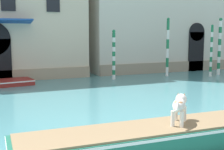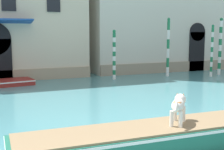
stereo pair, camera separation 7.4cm
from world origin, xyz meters
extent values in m
cube|color=beige|center=(-1.21, 22.24, 6.00)|extent=(11.76, 6.00, 12.00)
cube|color=tan|center=(-1.21, 19.19, 0.42)|extent=(11.76, 0.16, 0.83)
cube|color=black|center=(1.93, 19.20, 5.83)|extent=(0.97, 0.10, 1.70)
cube|color=#1E4C99|center=(-1.55, 18.54, 4.26)|extent=(3.66, 1.40, 0.29)
cube|color=gray|center=(12.44, 19.19, 0.45)|extent=(13.78, 0.16, 0.89)
cube|color=black|center=(14.88, 19.18, 1.76)|extent=(1.61, 0.14, 3.51)
cylinder|color=black|center=(14.88, 19.18, 3.51)|extent=(1.61, 0.14, 1.61)
cube|color=#1E6651|center=(1.57, 3.96, 0.34)|extent=(8.55, 1.98, 0.68)
cube|color=white|center=(1.57, 3.96, 0.62)|extent=(8.58, 2.01, 0.08)
cube|color=#8C7251|center=(1.57, 3.96, 0.71)|extent=(8.29, 1.84, 0.06)
cylinder|color=silver|center=(2.48, 4.21, 0.98)|extent=(0.12, 0.12, 0.48)
cylinder|color=silver|center=(2.68, 4.03, 0.98)|extent=(0.12, 0.12, 0.48)
cylinder|color=silver|center=(2.03, 3.71, 0.98)|extent=(0.12, 0.12, 0.48)
cylinder|color=silver|center=(2.22, 3.53, 0.98)|extent=(0.12, 0.12, 0.48)
ellipsoid|color=silver|center=(2.35, 3.87, 1.32)|extent=(0.88, 0.91, 0.38)
ellipsoid|color=#AD7042|center=(2.26, 3.77, 1.43)|extent=(0.46, 0.47, 0.13)
sphere|color=silver|center=(2.68, 4.23, 1.41)|extent=(0.36, 0.36, 0.36)
cone|color=#AD7042|center=(2.61, 4.29, 1.54)|extent=(0.11, 0.11, 0.14)
cone|color=#AD7042|center=(2.76, 4.16, 1.54)|extent=(0.11, 0.11, 0.14)
cylinder|color=silver|center=(2.02, 3.50, 1.38)|extent=(0.27, 0.29, 0.26)
cylinder|color=white|center=(10.56, 17.22, 0.37)|extent=(0.22, 0.22, 0.74)
cylinder|color=#1E7247|center=(10.56, 17.22, 1.10)|extent=(0.22, 0.22, 0.74)
cylinder|color=white|center=(10.56, 17.22, 1.84)|extent=(0.22, 0.22, 0.74)
cylinder|color=#1E7247|center=(10.56, 17.22, 2.57)|extent=(0.22, 0.22, 0.74)
cylinder|color=white|center=(10.56, 17.22, 3.31)|extent=(0.22, 0.22, 0.74)
cylinder|color=#1E7247|center=(10.56, 17.22, 4.05)|extent=(0.22, 0.22, 0.74)
sphere|color=#1E7247|center=(10.56, 17.22, 4.51)|extent=(0.23, 0.23, 0.23)
cylinder|color=white|center=(5.98, 17.39, 0.17)|extent=(0.23, 0.23, 0.35)
cylinder|color=#1E7247|center=(5.98, 17.39, 0.52)|extent=(0.23, 0.23, 0.35)
cylinder|color=white|center=(5.98, 17.39, 0.87)|extent=(0.23, 0.23, 0.35)
cylinder|color=#1E7247|center=(5.98, 17.39, 1.21)|extent=(0.23, 0.23, 0.35)
cylinder|color=white|center=(5.98, 17.39, 1.56)|extent=(0.23, 0.23, 0.35)
cylinder|color=#1E7247|center=(5.98, 17.39, 1.91)|extent=(0.23, 0.23, 0.35)
cylinder|color=white|center=(5.98, 17.39, 2.25)|extent=(0.23, 0.23, 0.35)
cylinder|color=#1E7247|center=(5.98, 17.39, 2.60)|extent=(0.23, 0.23, 0.35)
cylinder|color=white|center=(5.98, 17.39, 2.94)|extent=(0.23, 0.23, 0.35)
cylinder|color=#1E7247|center=(5.98, 17.39, 3.29)|extent=(0.23, 0.23, 0.35)
sphere|color=#1E7247|center=(5.98, 17.39, 3.57)|extent=(0.24, 0.24, 0.24)
cylinder|color=white|center=(15.02, 16.35, 0.25)|extent=(0.25, 0.25, 0.49)
cylinder|color=#1E7247|center=(15.02, 16.35, 0.74)|extent=(0.25, 0.25, 0.49)
cylinder|color=white|center=(15.02, 16.35, 1.23)|extent=(0.25, 0.25, 0.49)
cylinder|color=#1E7247|center=(15.02, 16.35, 1.72)|extent=(0.25, 0.25, 0.49)
cylinder|color=white|center=(15.02, 16.35, 2.21)|extent=(0.25, 0.25, 0.49)
cylinder|color=#1E7247|center=(15.02, 16.35, 2.70)|extent=(0.25, 0.25, 0.49)
cylinder|color=white|center=(15.02, 16.35, 3.19)|extent=(0.25, 0.25, 0.49)
cylinder|color=#1E7247|center=(15.02, 16.35, 3.68)|extent=(0.25, 0.25, 0.49)
cylinder|color=white|center=(15.02, 16.35, 4.18)|extent=(0.25, 0.25, 0.49)
sphere|color=#1E7247|center=(15.02, 16.35, 4.53)|extent=(0.26, 0.26, 0.26)
cylinder|color=white|center=(13.68, 15.75, 0.19)|extent=(0.20, 0.20, 0.39)
cylinder|color=#1E7247|center=(13.68, 15.75, 0.58)|extent=(0.20, 0.20, 0.39)
cylinder|color=white|center=(13.68, 15.75, 0.97)|extent=(0.20, 0.20, 0.39)
cylinder|color=#1E7247|center=(13.68, 15.75, 1.36)|extent=(0.20, 0.20, 0.39)
cylinder|color=white|center=(13.68, 15.75, 1.75)|extent=(0.20, 0.20, 0.39)
cylinder|color=#1E7247|center=(13.68, 15.75, 2.14)|extent=(0.20, 0.20, 0.39)
cylinder|color=white|center=(13.68, 15.75, 2.53)|extent=(0.20, 0.20, 0.39)
cylinder|color=#1E7247|center=(13.68, 15.75, 2.92)|extent=(0.20, 0.20, 0.39)
cylinder|color=white|center=(13.68, 15.75, 3.31)|extent=(0.20, 0.20, 0.39)
cylinder|color=#1E7247|center=(13.68, 15.75, 3.70)|extent=(0.20, 0.20, 0.39)
sphere|color=#1E7247|center=(13.68, 15.75, 3.99)|extent=(0.21, 0.21, 0.21)
camera|label=1|loc=(-3.15, -3.90, 3.55)|focal=50.00mm
camera|label=2|loc=(-3.08, -3.93, 3.55)|focal=50.00mm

